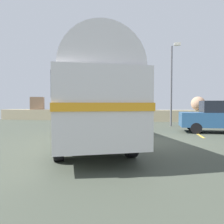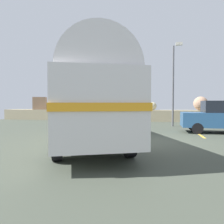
{
  "view_description": "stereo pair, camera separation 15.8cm",
  "coord_description": "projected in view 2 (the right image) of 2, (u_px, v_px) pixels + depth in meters",
  "views": [
    {
      "loc": [
        0.13,
        -9.74,
        1.7
      ],
      "look_at": [
        -1.49,
        -0.51,
        1.34
      ],
      "focal_mm": 34.3,
      "sensor_mm": 36.0,
      "label": 1
    },
    {
      "loc": [
        0.29,
        -9.71,
        1.7
      ],
      "look_at": [
        -1.49,
        -0.51,
        1.34
      ],
      "focal_mm": 34.3,
      "sensor_mm": 36.0,
      "label": 2
    }
  ],
  "objects": [
    {
      "name": "vintage_coach",
      "position": [
        88.0,
        96.0,
        9.04
      ],
      "size": [
        5.43,
        8.85,
        3.7
      ],
      "rotation": [
        0.0,
        0.0,
        0.38
      ],
      "color": "black",
      "rests_on": "ground"
    },
    {
      "name": "parked_car_nearest",
      "position": [
        220.0,
        116.0,
        12.35
      ],
      "size": [
        4.14,
        1.81,
        1.86
      ],
      "rotation": [
        0.0,
        0.0,
        1.55
      ],
      "color": "black",
      "rests_on": "ground"
    },
    {
      "name": "lamp_post",
      "position": [
        174.0,
        81.0,
        15.82
      ],
      "size": [
        0.59,
        1.04,
        6.01
      ],
      "color": "#5B5B60",
      "rests_on": "ground"
    },
    {
      "name": "ground",
      "position": [
        147.0,
        141.0,
        9.64
      ],
      "size": [
        32.0,
        26.0,
        0.02
      ],
      "color": "#3D4338"
    },
    {
      "name": "breakwater",
      "position": [
        148.0,
        114.0,
        21.21
      ],
      "size": [
        31.36,
        2.1,
        2.45
      ],
      "color": "tan",
      "rests_on": "ground"
    }
  ]
}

